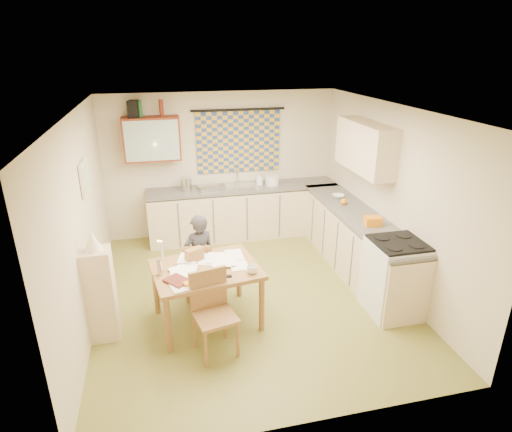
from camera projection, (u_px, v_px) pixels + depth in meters
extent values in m
cube|color=olive|center=(249.00, 294.00, 5.93)|extent=(4.00, 4.50, 0.02)
cube|color=white|center=(248.00, 109.00, 4.99)|extent=(4.00, 4.50, 0.02)
cube|color=beige|center=(222.00, 165.00, 7.50)|extent=(4.00, 0.02, 2.50)
cube|color=beige|center=(309.00, 308.00, 3.41)|extent=(4.00, 0.02, 2.50)
cube|color=beige|center=(82.00, 223.00, 5.03)|extent=(0.02, 4.50, 2.50)
cube|color=beige|center=(391.00, 198.00, 5.88)|extent=(0.02, 4.50, 2.50)
cube|color=navy|center=(239.00, 142.00, 7.38)|extent=(1.45, 0.03, 1.05)
cylinder|color=black|center=(238.00, 110.00, 7.16)|extent=(1.60, 0.04, 0.04)
cube|color=#621E0D|center=(152.00, 139.00, 6.89)|extent=(0.90, 0.34, 0.70)
cube|color=#99B2A5|center=(152.00, 141.00, 6.74)|extent=(0.84, 0.02, 0.64)
cube|color=beige|center=(365.00, 147.00, 6.12)|extent=(0.34, 1.30, 0.70)
cube|color=#EEE9C6|center=(85.00, 177.00, 5.24)|extent=(0.04, 0.50, 0.40)
cube|color=silver|center=(87.00, 177.00, 5.24)|extent=(0.01, 0.42, 0.32)
cube|color=beige|center=(244.00, 213.00, 7.59)|extent=(3.30, 0.60, 0.86)
cube|color=#4D4B48|center=(243.00, 188.00, 7.42)|extent=(3.30, 0.62, 0.04)
cube|color=beige|center=(355.00, 244.00, 6.41)|extent=(0.60, 2.95, 0.86)
cube|color=#4D4B48|center=(358.00, 215.00, 6.23)|extent=(0.62, 2.95, 0.04)
cube|color=white|center=(394.00, 278.00, 5.38)|extent=(0.63, 0.63, 0.95)
cube|color=black|center=(399.00, 243.00, 5.20)|extent=(0.60, 0.60, 0.03)
cube|color=silver|center=(241.00, 189.00, 7.42)|extent=(0.58, 0.48, 0.10)
cylinder|color=silver|center=(237.00, 176.00, 7.51)|extent=(0.03, 0.03, 0.28)
cube|color=silver|center=(209.00, 188.00, 7.27)|extent=(0.40, 0.36, 0.06)
cylinder|color=silver|center=(186.00, 184.00, 7.16)|extent=(0.23, 0.23, 0.24)
cylinder|color=white|center=(272.00, 180.00, 7.49)|extent=(0.26, 0.26, 0.16)
imported|color=white|center=(259.00, 179.00, 7.48)|extent=(0.12, 0.12, 0.21)
imported|color=white|center=(338.00, 196.00, 6.88)|extent=(0.30, 0.30, 0.05)
cube|color=orange|center=(373.00, 221.00, 5.81)|extent=(0.24, 0.19, 0.12)
sphere|color=orange|center=(344.00, 201.00, 6.57)|extent=(0.10, 0.10, 0.10)
cube|color=black|center=(134.00, 109.00, 6.67)|extent=(0.21, 0.23, 0.26)
cylinder|color=#195926|center=(140.00, 109.00, 6.68)|extent=(0.08, 0.08, 0.26)
cylinder|color=#621E0D|center=(161.00, 108.00, 6.75)|extent=(0.07, 0.07, 0.26)
cube|color=brown|center=(206.00, 269.00, 5.08)|extent=(1.35, 1.10, 0.05)
cube|color=brown|center=(199.00, 270.00, 5.74)|extent=(0.42, 0.42, 0.04)
cube|color=brown|center=(197.00, 261.00, 5.50)|extent=(0.37, 0.08, 0.41)
cube|color=brown|center=(215.00, 317.00, 4.64)|extent=(0.51, 0.51, 0.04)
cube|color=brown|center=(208.00, 288.00, 4.70)|extent=(0.43, 0.13, 0.47)
imported|color=black|center=(199.00, 258.00, 5.62)|extent=(0.61, 0.56, 1.20)
cube|color=beige|center=(101.00, 295.00, 4.86)|extent=(0.32, 0.30, 1.13)
cone|color=#EEE9C6|center=(92.00, 241.00, 4.61)|extent=(0.20, 0.20, 0.22)
cube|color=brown|center=(194.00, 255.00, 5.21)|extent=(0.24, 0.19, 0.16)
imported|color=white|center=(252.00, 269.00, 4.93)|extent=(0.21, 0.21, 0.10)
imported|color=maroon|center=(170.00, 285.00, 4.68)|extent=(0.47, 0.48, 0.03)
imported|color=orange|center=(174.00, 276.00, 4.86)|extent=(0.29, 0.33, 0.02)
cube|color=orange|center=(189.00, 283.00, 4.69)|extent=(0.14, 0.12, 0.04)
cube|color=black|center=(226.00, 276.00, 4.86)|extent=(0.13, 0.06, 0.02)
cylinder|color=silver|center=(159.00, 268.00, 4.88)|extent=(0.06, 0.06, 0.18)
cylinder|color=white|center=(162.00, 250.00, 4.85)|extent=(0.03, 0.03, 0.22)
sphere|color=#FFCC66|center=(158.00, 241.00, 4.78)|extent=(0.02, 0.02, 0.02)
cube|color=white|center=(208.00, 259.00, 5.26)|extent=(0.29, 0.35, 0.00)
cube|color=white|center=(187.00, 265.00, 5.13)|extent=(0.29, 0.35, 0.00)
cube|color=white|center=(239.00, 265.00, 5.13)|extent=(0.21, 0.30, 0.00)
cube|color=white|center=(183.00, 284.00, 4.71)|extent=(0.27, 0.33, 0.00)
cube|color=white|center=(187.00, 265.00, 5.12)|extent=(0.29, 0.35, 0.00)
cube|color=white|center=(180.00, 285.00, 4.68)|extent=(0.28, 0.34, 0.00)
cube|color=white|center=(216.00, 258.00, 5.28)|extent=(0.27, 0.34, 0.00)
cube|color=white|center=(188.00, 270.00, 4.98)|extent=(0.27, 0.33, 0.00)
cube|color=white|center=(234.00, 255.00, 5.35)|extent=(0.22, 0.30, 0.00)
cube|color=white|center=(195.00, 277.00, 4.83)|extent=(0.26, 0.33, 0.00)
cube|color=white|center=(191.00, 278.00, 4.80)|extent=(0.35, 0.36, 0.00)
cube|color=white|center=(179.00, 274.00, 4.88)|extent=(0.22, 0.31, 0.00)
cube|color=white|center=(220.00, 261.00, 5.19)|extent=(0.25, 0.32, 0.00)
cube|color=white|center=(187.00, 258.00, 5.26)|extent=(0.28, 0.34, 0.00)
cube|color=white|center=(181.00, 271.00, 4.94)|extent=(0.30, 0.35, 0.00)
cube|color=white|center=(223.00, 261.00, 5.18)|extent=(0.22, 0.31, 0.00)
cube|color=white|center=(227.00, 260.00, 5.20)|extent=(0.27, 0.34, 0.00)
cube|color=white|center=(222.00, 261.00, 5.16)|extent=(0.24, 0.32, 0.00)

